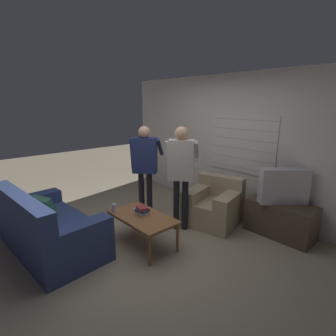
# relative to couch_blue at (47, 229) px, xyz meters

# --- Properties ---
(ground_plane) EXTENTS (16.00, 16.00, 0.00)m
(ground_plane) POSITION_rel_couch_blue_xyz_m (0.62, 1.17, -0.32)
(ground_plane) COLOR gray
(wall_back) EXTENTS (5.20, 0.08, 2.55)m
(wall_back) POSITION_rel_couch_blue_xyz_m (0.63, 3.20, 0.95)
(wall_back) COLOR silver
(wall_back) RESTS_ON ground_plane
(couch_blue) EXTENTS (1.80, 1.03, 0.90)m
(couch_blue) POSITION_rel_couch_blue_xyz_m (0.00, 0.00, 0.00)
(couch_blue) COLOR navy
(couch_blue) RESTS_ON ground_plane
(armchair_beige) EXTENTS (0.98, 0.97, 0.78)m
(armchair_beige) POSITION_rel_couch_blue_xyz_m (0.99, 2.44, -0.01)
(armchair_beige) COLOR tan
(armchair_beige) RESTS_ON ground_plane
(coffee_table) EXTENTS (1.03, 0.57, 0.46)m
(coffee_table) POSITION_rel_couch_blue_xyz_m (0.77, 1.07, 0.09)
(coffee_table) COLOR brown
(coffee_table) RESTS_ON ground_plane
(tv_stand) EXTENTS (1.01, 0.48, 0.53)m
(tv_stand) POSITION_rel_couch_blue_xyz_m (1.97, 2.85, -0.06)
(tv_stand) COLOR #4C3D2D
(tv_stand) RESTS_ON ground_plane
(tv) EXTENTS (0.63, 0.66, 0.54)m
(tv) POSITION_rel_couch_blue_xyz_m (1.97, 2.85, 0.48)
(tv) COLOR #B2B2B7
(tv) RESTS_ON tv_stand
(person_left_standing) EXTENTS (0.50, 0.78, 1.64)m
(person_left_standing) POSITION_rel_couch_blue_xyz_m (-0.01, 1.73, 0.72)
(person_left_standing) COLOR black
(person_left_standing) RESTS_ON ground_plane
(person_right_standing) EXTENTS (0.49, 0.78, 1.68)m
(person_right_standing) POSITION_rel_couch_blue_xyz_m (0.76, 1.85, 0.74)
(person_right_standing) COLOR black
(person_right_standing) RESTS_ON ground_plane
(book_stack) EXTENTS (0.21, 0.17, 0.13)m
(book_stack) POSITION_rel_couch_blue_xyz_m (0.73, 1.10, 0.19)
(book_stack) COLOR beige
(book_stack) RESTS_ON coffee_table
(soda_can) EXTENTS (0.07, 0.07, 0.13)m
(soda_can) POSITION_rel_couch_blue_xyz_m (0.38, 0.85, 0.19)
(soda_can) COLOR silver
(soda_can) RESTS_ON coffee_table
(spare_remote) EXTENTS (0.11, 0.13, 0.02)m
(spare_remote) POSITION_rel_couch_blue_xyz_m (0.54, 1.15, 0.14)
(spare_remote) COLOR white
(spare_remote) RESTS_ON coffee_table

